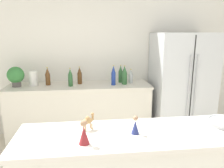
# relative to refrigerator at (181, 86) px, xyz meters

# --- Properties ---
(wall_back) EXTENTS (8.00, 0.06, 2.55)m
(wall_back) POSITION_rel_refrigerator_xyz_m (-1.18, 0.41, 0.43)
(wall_back) COLOR white
(wall_back) RESTS_ON ground_plane
(back_counter) EXTENTS (2.20, 0.63, 0.90)m
(back_counter) POSITION_rel_refrigerator_xyz_m (-1.62, 0.08, -0.39)
(back_counter) COLOR silver
(back_counter) RESTS_ON ground_plane
(refrigerator) EXTENTS (0.89, 0.75, 1.70)m
(refrigerator) POSITION_rel_refrigerator_xyz_m (0.00, 0.00, 0.00)
(refrigerator) COLOR silver
(refrigerator) RESTS_ON ground_plane
(potted_plant) EXTENTS (0.25, 0.25, 0.30)m
(potted_plant) POSITION_rel_refrigerator_xyz_m (-2.55, 0.07, 0.22)
(potted_plant) COLOR #595451
(potted_plant) RESTS_ON back_counter
(paper_towel_roll) EXTENTS (0.12, 0.12, 0.22)m
(paper_towel_roll) POSITION_rel_refrigerator_xyz_m (-2.31, 0.10, 0.17)
(paper_towel_roll) COLOR white
(paper_towel_roll) RESTS_ON back_counter
(back_bottle_0) EXTENTS (0.08, 0.08, 0.29)m
(back_bottle_0) POSITION_rel_refrigerator_xyz_m (-0.92, 0.03, 0.20)
(back_bottle_0) COLOR #2D6033
(back_bottle_0) RESTS_ON back_counter
(back_bottle_1) EXTENTS (0.07, 0.07, 0.28)m
(back_bottle_1) POSITION_rel_refrigerator_xyz_m (-0.96, 0.17, 0.19)
(back_bottle_1) COLOR #2D6033
(back_bottle_1) RESTS_ON back_counter
(back_bottle_2) EXTENTS (0.07, 0.07, 0.31)m
(back_bottle_2) POSITION_rel_refrigerator_xyz_m (-1.09, 0.00, 0.20)
(back_bottle_2) COLOR navy
(back_bottle_2) RESTS_ON back_counter
(back_bottle_3) EXTENTS (0.07, 0.07, 0.23)m
(back_bottle_3) POSITION_rel_refrigerator_xyz_m (-0.80, 0.10, 0.16)
(back_bottle_3) COLOR #B2B7BC
(back_bottle_3) RESTS_ON back_counter
(back_bottle_4) EXTENTS (0.07, 0.07, 0.27)m
(back_bottle_4) POSITION_rel_refrigerator_xyz_m (-1.61, 0.15, 0.19)
(back_bottle_4) COLOR brown
(back_bottle_4) RESTS_ON back_counter
(back_bottle_5) EXTENTS (0.07, 0.07, 0.28)m
(back_bottle_5) POSITION_rel_refrigerator_xyz_m (-2.10, 0.12, 0.19)
(back_bottle_5) COLOR brown
(back_bottle_5) RESTS_ON back_counter
(back_bottle_6) EXTENTS (0.07, 0.07, 0.28)m
(back_bottle_6) POSITION_rel_refrigerator_xyz_m (-1.75, -0.01, 0.19)
(back_bottle_6) COLOR #2D6033
(back_bottle_6) RESTS_ON back_counter
(fruit_bowl) EXTENTS (0.23, 0.23, 0.04)m
(fruit_bowl) POSITION_rel_refrigerator_xyz_m (-0.50, -1.86, 0.20)
(fruit_bowl) COLOR #B7BABF
(fruit_bowl) RESTS_ON bar_counter
(camel_figurine) EXTENTS (0.09, 0.08, 0.12)m
(camel_figurine) POSITION_rel_refrigerator_xyz_m (-1.50, -1.82, 0.24)
(camel_figurine) COLOR #A87F4C
(camel_figurine) RESTS_ON bar_counter
(wise_man_figurine_blue) EXTENTS (0.07, 0.07, 0.16)m
(wise_man_figurine_blue) POSITION_rel_refrigerator_xyz_m (-1.53, -2.02, 0.24)
(wise_man_figurine_blue) COLOR maroon
(wise_man_figurine_blue) RESTS_ON bar_counter
(wise_man_figurine_crimson) EXTENTS (0.06, 0.06, 0.13)m
(wise_man_figurine_crimson) POSITION_rel_refrigerator_xyz_m (-1.18, -1.92, 0.23)
(wise_man_figurine_crimson) COLOR navy
(wise_man_figurine_crimson) RESTS_ON bar_counter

